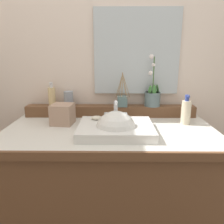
# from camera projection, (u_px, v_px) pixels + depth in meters

# --- Properties ---
(wall_back) EXTENTS (3.15, 0.20, 2.46)m
(wall_back) POSITION_uv_depth(u_px,v_px,m) (111.00, 64.00, 1.66)
(wall_back) COLOR beige
(wall_back) RESTS_ON ground
(vanity_cabinet) EXTENTS (1.26, 0.67, 0.88)m
(vanity_cabinet) POSITION_uv_depth(u_px,v_px,m) (110.00, 192.00, 1.45)
(vanity_cabinet) COLOR brown
(vanity_cabinet) RESTS_ON ground
(back_ledge) EXTENTS (1.19, 0.09, 0.08)m
(back_ledge) POSITION_uv_depth(u_px,v_px,m) (110.00, 111.00, 1.58)
(back_ledge) COLOR brown
(back_ledge) RESTS_ON vanity_cabinet
(sink_basin) EXTENTS (0.42, 0.33, 0.26)m
(sink_basin) POSITION_uv_depth(u_px,v_px,m) (116.00, 130.00, 1.25)
(sink_basin) COLOR white
(sink_basin) RESTS_ON vanity_cabinet
(soap_bar) EXTENTS (0.07, 0.04, 0.02)m
(soap_bar) POSITION_uv_depth(u_px,v_px,m) (97.00, 118.00, 1.33)
(soap_bar) COLOR beige
(soap_bar) RESTS_ON sink_basin
(potted_plant) EXTENTS (0.11, 0.11, 0.35)m
(potted_plant) POSITION_uv_depth(u_px,v_px,m) (152.00, 96.00, 1.55)
(potted_plant) COLOR slate
(potted_plant) RESTS_ON back_ledge
(soap_dispenser) EXTENTS (0.05, 0.05, 0.16)m
(soap_dispenser) POSITION_uv_depth(u_px,v_px,m) (52.00, 96.00, 1.57)
(soap_dispenser) COLOR #DFC085
(soap_dispenser) RESTS_ON back_ledge
(tumbler_cup) EXTENTS (0.07, 0.07, 0.10)m
(tumbler_cup) POSITION_uv_depth(u_px,v_px,m) (69.00, 98.00, 1.58)
(tumbler_cup) COLOR #9199A5
(tumbler_cup) RESTS_ON back_ledge
(reed_diffuser) EXTENTS (0.10, 0.09, 0.24)m
(reed_diffuser) POSITION_uv_depth(u_px,v_px,m) (122.00, 101.00, 1.55)
(reed_diffuser) COLOR slate
(reed_diffuser) RESTS_ON back_ledge
(lotion_bottle) EXTENTS (0.06, 0.06, 0.19)m
(lotion_bottle) POSITION_uv_depth(u_px,v_px,m) (186.00, 112.00, 1.40)
(lotion_bottle) COLOR beige
(lotion_bottle) RESTS_ON vanity_cabinet
(tissue_box) EXTENTS (0.15, 0.15, 0.13)m
(tissue_box) POSITION_uv_depth(u_px,v_px,m) (63.00, 114.00, 1.41)
(tissue_box) COLOR tan
(tissue_box) RESTS_ON vanity_cabinet
(mirror) EXTENTS (0.59, 0.02, 0.57)m
(mirror) POSITION_uv_depth(u_px,v_px,m) (137.00, 52.00, 1.53)
(mirror) COLOR silver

